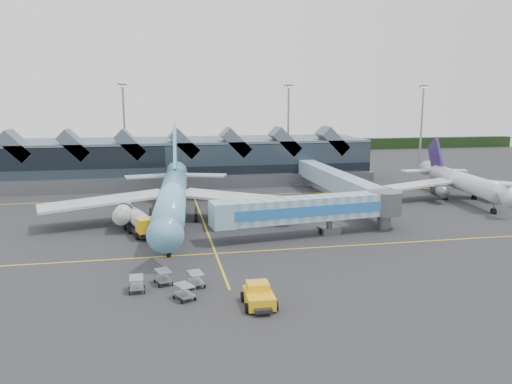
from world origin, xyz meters
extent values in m
plane|color=#29292B|center=(0.00, 0.00, 0.00)|extent=(260.00, 260.00, 0.00)
cube|color=yellow|center=(0.00, -8.00, 0.01)|extent=(120.00, 0.25, 0.01)
cube|color=yellow|center=(0.00, 28.00, 0.01)|extent=(120.00, 0.25, 0.01)
cube|color=yellow|center=(0.00, 10.00, 0.01)|extent=(0.25, 60.00, 0.01)
cube|color=black|center=(0.00, 110.00, 2.00)|extent=(260.00, 4.00, 4.00)
cube|color=black|center=(-5.00, 48.00, 4.50)|extent=(90.00, 20.00, 9.00)
cube|color=slate|center=(-5.00, 48.00, 9.20)|extent=(90.00, 20.00, 0.60)
cube|color=slate|center=(-5.00, 37.00, 1.30)|extent=(90.00, 2.50, 2.60)
cube|color=slate|center=(-34.00, 41.00, 9.30)|extent=(6.43, 6.00, 6.43)
cube|color=slate|center=(-23.00, 41.00, 9.30)|extent=(6.43, 6.00, 6.43)
cube|color=slate|center=(-12.00, 41.00, 9.30)|extent=(6.43, 6.00, 6.43)
cube|color=slate|center=(-1.00, 41.00, 9.30)|extent=(6.43, 6.00, 6.43)
cube|color=slate|center=(10.00, 41.00, 9.30)|extent=(6.43, 6.00, 6.43)
cube|color=slate|center=(21.00, 41.00, 9.30)|extent=(6.43, 6.00, 6.43)
cube|color=slate|center=(32.00, 41.00, 9.30)|extent=(6.43, 6.00, 6.43)
cylinder|color=gray|center=(-15.00, 72.00, 11.00)|extent=(0.56, 0.56, 22.00)
cube|color=slate|center=(-15.00, 72.00, 22.00)|extent=(2.40, 0.50, 0.90)
cylinder|color=gray|center=(30.00, 72.00, 11.00)|extent=(0.56, 0.56, 22.00)
cube|color=slate|center=(30.00, 72.00, 22.00)|extent=(2.40, 0.50, 0.90)
cylinder|color=gray|center=(70.00, 70.00, 11.00)|extent=(0.56, 0.56, 22.00)
cube|color=slate|center=(70.00, 70.00, 22.00)|extent=(2.40, 0.50, 0.90)
cylinder|color=#6AB6D8|center=(-4.55, 7.37, 4.30)|extent=(6.09, 32.47, 3.98)
cone|color=#6AB6D8|center=(-5.79, -11.49, 4.30)|extent=(4.34, 5.78, 3.98)
cube|color=black|center=(-5.84, -12.18, 5.13)|extent=(1.53, 0.43, 0.48)
cone|color=#6AB6D8|center=(-3.25, 27.15, 4.59)|extent=(4.46, 7.62, 3.98)
cube|color=silver|center=(-14.63, 9.38, 3.60)|extent=(19.02, 10.26, 1.31)
cube|color=silver|center=(5.70, 8.04, 3.60)|extent=(19.03, 12.28, 1.31)
cylinder|color=silver|center=(-11.48, 5.52, 2.60)|extent=(2.83, 5.68, 2.47)
cylinder|color=silver|center=(2.07, 4.63, 2.60)|extent=(2.83, 5.68, 2.47)
cube|color=#6AB6D8|center=(-3.37, 25.31, 8.75)|extent=(1.14, 10.20, 10.97)
cube|color=silver|center=(-8.24, 26.10, 4.59)|extent=(8.74, 4.65, 0.26)
cube|color=silver|center=(1.55, 25.45, 4.59)|extent=(8.89, 5.61, 0.26)
cylinder|color=slate|center=(-5.55, -7.81, 1.15)|extent=(0.29, 0.29, 2.31)
cylinder|color=slate|center=(-7.84, 8.97, 1.15)|extent=(0.29, 0.29, 2.31)
cylinder|color=slate|center=(-1.08, 8.53, 1.15)|extent=(0.29, 0.29, 2.31)
cylinder|color=black|center=(-5.55, -7.81, 0.41)|extent=(0.57, 1.50, 1.48)
cylinder|color=silver|center=(48.20, 15.21, 3.53)|extent=(6.16, 23.13, 3.27)
cone|color=silver|center=(46.49, 1.91, 3.53)|extent=(3.74, 4.31, 3.27)
cube|color=black|center=(46.43, 1.42, 4.22)|extent=(1.28, 0.49, 0.48)
cone|color=silver|center=(49.99, 29.16, 3.77)|extent=(3.91, 5.61, 3.27)
cube|color=silver|center=(40.74, 17.23, 2.96)|extent=(14.16, 6.70, 1.09)
cube|color=silver|center=(55.93, 15.27, 2.96)|extent=(14.12, 9.66, 1.09)
cylinder|color=slate|center=(42.93, 14.24, 2.14)|extent=(2.51, 4.15, 2.03)
cylinder|color=slate|center=(53.05, 12.94, 2.14)|extent=(2.51, 4.15, 2.03)
cube|color=#2D1B52|center=(49.83, 27.86, 6.80)|extent=(1.42, 7.35, 7.97)
cube|color=silver|center=(46.21, 28.66, 3.77)|extent=(6.46, 3.00, 0.27)
cube|color=silver|center=(53.52, 27.72, 3.77)|extent=(6.64, 4.40, 0.27)
cylinder|color=slate|center=(46.83, 4.51, 0.95)|extent=(0.31, 0.31, 1.89)
cylinder|color=slate|center=(45.57, 16.54, 0.95)|extent=(0.31, 0.31, 1.89)
cylinder|color=slate|center=(51.08, 15.83, 0.95)|extent=(0.31, 0.31, 1.89)
cylinder|color=black|center=(46.83, 4.51, 0.34)|extent=(0.64, 1.26, 1.21)
cube|color=#6F9DB9|center=(13.22, -2.44, 3.82)|extent=(22.02, 6.08, 3.16)
cube|color=#2467B8|center=(13.44, -4.11, 3.82)|extent=(21.61, 2.97, 1.31)
cube|color=#6F9DB9|center=(1.34, -4.00, 3.82)|extent=(3.26, 3.82, 3.27)
cylinder|color=slate|center=(16.46, -2.01, 1.91)|extent=(0.76, 0.76, 3.82)
cube|color=slate|center=(16.46, -2.01, 0.49)|extent=(2.87, 2.50, 0.98)
cylinder|color=black|center=(15.38, -2.15, 0.38)|extent=(0.56, 1.03, 0.98)
cylinder|color=black|center=(17.54, -1.87, 0.38)|extent=(0.56, 1.03, 0.98)
cylinder|color=slate|center=(25.09, -0.88, 3.82)|extent=(4.79, 4.79, 3.27)
cylinder|color=slate|center=(25.09, -0.88, 1.91)|extent=(1.96, 1.96, 3.82)
cube|color=black|center=(-9.32, 3.16, 0.73)|extent=(4.98, 9.08, 0.49)
cube|color=yellow|center=(-8.28, 0.00, 1.76)|extent=(2.90, 2.77, 2.15)
cube|color=black|center=(-8.04, -0.74, 2.25)|extent=(2.09, 0.81, 0.98)
cylinder|color=#B9B9BD|center=(-9.69, 4.27, 2.05)|extent=(3.91, 6.08, 2.25)
sphere|color=#B9B9BD|center=(-10.57, 6.96, 2.05)|extent=(2.15, 2.15, 2.15)
sphere|color=#B9B9BD|center=(-8.80, 1.58, 2.05)|extent=(2.15, 2.15, 2.15)
cylinder|color=black|center=(-9.56, -0.01, 0.49)|extent=(0.63, 1.03, 0.98)
cylinder|color=black|center=(-7.24, 0.76, 0.49)|extent=(0.63, 1.03, 0.98)
cylinder|color=black|center=(-10.63, 3.24, 0.49)|extent=(0.63, 1.03, 0.98)
cylinder|color=black|center=(-8.31, 4.00, 0.49)|extent=(0.63, 1.03, 0.98)
cylinder|color=black|center=(-11.40, 5.56, 0.49)|extent=(0.63, 1.03, 0.98)
cylinder|color=black|center=(-9.08, 6.32, 0.49)|extent=(0.63, 1.03, 0.98)
cube|color=yellow|center=(2.04, -24.24, 0.77)|extent=(2.52, 4.03, 1.10)
cube|color=yellow|center=(2.05, -23.57, 1.60)|extent=(2.03, 1.81, 0.77)
cube|color=black|center=(1.99, -26.33, 0.50)|extent=(1.56, 0.92, 0.33)
cylinder|color=black|center=(0.74, -25.53, 0.44)|extent=(0.35, 0.89, 0.88)
cylinder|color=black|center=(3.28, -25.59, 0.44)|extent=(0.35, 0.89, 0.88)
cylinder|color=black|center=(0.80, -22.88, 0.44)|extent=(0.35, 0.89, 0.88)
cylinder|color=black|center=(3.34, -22.94, 0.44)|extent=(0.35, 0.89, 0.88)
cube|color=gray|center=(-6.31, -17.10, 0.52)|extent=(1.87, 2.36, 0.14)
cube|color=gray|center=(-6.31, -17.10, 1.41)|extent=(1.87, 2.36, 0.08)
cylinder|color=black|center=(-5.86, -16.18, 0.17)|extent=(0.21, 0.36, 0.34)
cube|color=gray|center=(-3.18, -18.38, 0.52)|extent=(1.70, 2.28, 0.14)
cube|color=gray|center=(-3.18, -18.38, 1.41)|extent=(1.70, 2.28, 0.08)
cylinder|color=black|center=(-2.64, -17.50, 0.17)|extent=(0.18, 0.35, 0.34)
cube|color=gray|center=(-8.88, -18.59, 0.52)|extent=(1.42, 2.13, 0.14)
cube|color=gray|center=(-8.88, -18.59, 1.41)|extent=(1.42, 2.13, 0.08)
cylinder|color=black|center=(-8.22, -17.80, 0.17)|extent=(0.13, 0.34, 0.34)
cube|color=gray|center=(-4.46, -21.51, 0.52)|extent=(2.08, 2.43, 0.14)
cube|color=gray|center=(-4.46, -21.51, 1.41)|extent=(2.08, 2.43, 0.08)
cylinder|color=black|center=(-4.15, -20.53, 0.17)|extent=(0.25, 0.35, 0.34)
camera|label=1|loc=(-6.37, -65.66, 18.27)|focal=35.00mm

